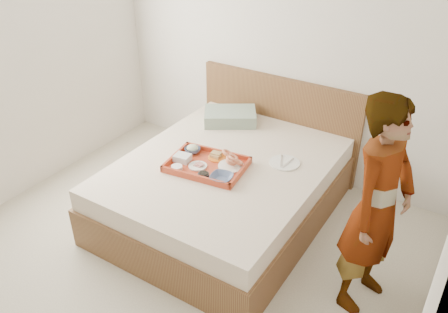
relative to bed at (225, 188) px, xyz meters
name	(u,v)px	position (x,y,z in m)	size (l,w,h in m)	color
ground	(148,283)	(-0.03, -1.00, -0.27)	(3.50, 4.00, 0.01)	beige
wall_back	(281,39)	(-0.03, 1.00, 1.04)	(3.50, 0.01, 2.60)	silver
bed	(225,188)	(0.00, 0.00, 0.00)	(1.65, 2.00, 0.53)	brown
headboard	(278,123)	(0.00, 0.97, 0.21)	(1.65, 0.06, 0.95)	brown
pillow	(230,116)	(-0.35, 0.65, 0.32)	(0.48, 0.33, 0.12)	#99B69D
tray	(207,164)	(-0.08, -0.15, 0.29)	(0.61, 0.44, 0.06)	#C03E1B
prawn_plate	(231,166)	(0.09, -0.06, 0.29)	(0.21, 0.21, 0.01)	white
navy_bowl_big	(222,178)	(0.13, -0.26, 0.30)	(0.17, 0.17, 0.04)	navy
sauce_dish	(203,175)	(-0.01, -0.30, 0.30)	(0.09, 0.09, 0.03)	black
meat_plate	(198,166)	(-0.14, -0.20, 0.29)	(0.15, 0.15, 0.01)	white
bread_plate	(217,158)	(-0.08, -0.01, 0.29)	(0.15, 0.15, 0.01)	orange
salad_bowl	(193,150)	(-0.30, -0.04, 0.30)	(0.13, 0.13, 0.04)	navy
plastic_tub	(182,158)	(-0.29, -0.19, 0.31)	(0.13, 0.11, 0.06)	silver
cheese_round	(177,168)	(-0.25, -0.32, 0.30)	(0.09, 0.09, 0.03)	white
dinner_plate	(285,163)	(0.42, 0.24, 0.27)	(0.25, 0.25, 0.01)	white
person	(377,208)	(1.30, -0.28, 0.50)	(0.56, 0.37, 1.53)	silver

